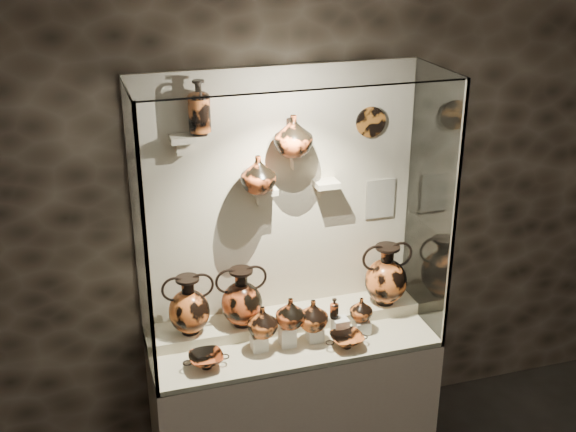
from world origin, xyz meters
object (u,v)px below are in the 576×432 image
at_px(lekythos_small, 334,307).
at_px(amphora_right, 386,274).
at_px(ovoid_vase_b, 293,135).
at_px(jug_e, 361,309).
at_px(kylix_left, 206,359).
at_px(lekythos_tall, 199,105).
at_px(jug_c, 313,315).
at_px(kylix_right, 347,340).
at_px(jug_a, 263,321).
at_px(amphora_left, 189,305).
at_px(amphora_mid, 242,297).
at_px(ovoid_vase_a, 258,174).
at_px(jug_b, 290,313).

bearing_deg(lekythos_small, amphora_right, 12.74).
bearing_deg(ovoid_vase_b, jug_e, -48.01).
relative_size(kylix_left, lekythos_tall, 0.75).
distance_m(jug_c, kylix_right, 0.24).
relative_size(jug_a, jug_c, 0.98).
distance_m(jug_a, jug_c, 0.30).
relative_size(amphora_left, ovoid_vase_b, 1.57).
bearing_deg(kylix_right, ovoid_vase_b, 132.76).
bearing_deg(lekythos_small, amphora_left, 158.24).
bearing_deg(jug_a, amphora_mid, 94.46).
relative_size(amphora_left, kylix_left, 1.46).
height_order(jug_a, ovoid_vase_a, ovoid_vase_a).
bearing_deg(kylix_left, amphora_left, 107.86).
bearing_deg(kylix_left, lekythos_tall, 85.73).
bearing_deg(jug_e, amphora_left, 169.98).
bearing_deg(amphora_right, kylix_left, -165.84).
bearing_deg(jug_b, jug_a, -172.72).
xyz_separation_m(amphora_right, lekythos_tall, (-1.11, 0.09, 1.13)).
distance_m(amphora_left, amphora_right, 1.24).
distance_m(amphora_mid, lekythos_small, 0.55).
distance_m(lekythos_tall, ovoid_vase_a, 0.51).
bearing_deg(jug_e, jug_a, -177.25).
distance_m(kylix_left, lekythos_tall, 1.40).
height_order(jug_e, kylix_right, jug_e).
bearing_deg(kylix_left, ovoid_vase_b, 37.69).
distance_m(jug_c, lekythos_small, 0.15).
bearing_deg(jug_e, amphora_right, 35.69).
bearing_deg(ovoid_vase_a, amphora_left, 174.06).
bearing_deg(amphora_mid, lekythos_tall, 143.46).
bearing_deg(ovoid_vase_a, jug_e, -33.14).
bearing_deg(jug_a, jug_b, -15.32).
xyz_separation_m(jug_b, kylix_left, (-0.51, -0.07, -0.17)).
xyz_separation_m(jug_c, ovoid_vase_b, (-0.05, 0.24, 1.02)).
bearing_deg(jug_c, amphora_right, 29.65).
xyz_separation_m(amphora_left, ovoid_vase_a, (0.44, 0.04, 0.74)).
bearing_deg(amphora_right, lekythos_small, -156.07).
bearing_deg(lekythos_small, ovoid_vase_b, 121.86).
xyz_separation_m(jug_b, jug_c, (0.14, -0.00, -0.04)).
bearing_deg(ovoid_vase_a, lekythos_small, -41.24).
bearing_deg(jug_a, amphora_right, -2.19).
height_order(amphora_right, jug_a, amphora_right).
bearing_deg(jug_b, kylix_left, -164.59).
bearing_deg(jug_c, ovoid_vase_b, 110.72).
relative_size(ovoid_vase_a, ovoid_vase_b, 0.92).
relative_size(amphora_left, jug_a, 1.96).
height_order(jug_a, kylix_right, jug_a).
bearing_deg(ovoid_vase_a, jug_c, -57.02).
bearing_deg(jug_c, jug_e, 15.38).
xyz_separation_m(amphora_mid, jug_a, (0.07, -0.20, -0.06)).
distance_m(amphora_right, kylix_left, 1.25).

